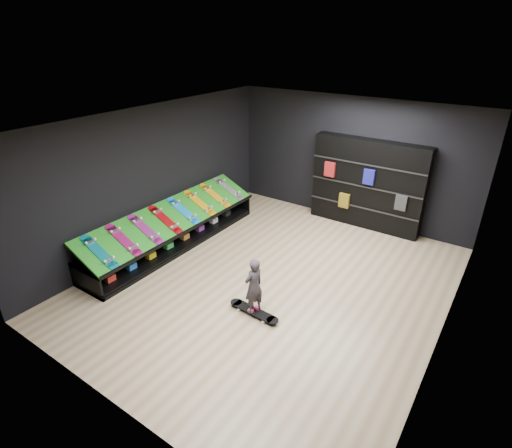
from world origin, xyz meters
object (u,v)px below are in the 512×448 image
Objects in this scene: floor_skateboard at (254,312)px; child at (254,296)px; display_rack at (175,234)px; back_shelving at (367,184)px.

child is (0.00, 0.00, 0.34)m from floor_skateboard.
display_rack is at bearing 163.63° from floor_skateboard.
display_rack is 4.59× the size of floor_skateboard.
back_shelving reaches higher than floor_skateboard.
floor_skateboard is (2.84, -1.02, -0.20)m from display_rack.
child is at bearing -93.33° from back_shelving.
back_shelving is at bearing 47.08° from display_rack.
floor_skateboard is at bearing -93.33° from back_shelving.
child is (2.84, -1.02, 0.14)m from display_rack.
display_rack is 3.02m from floor_skateboard.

